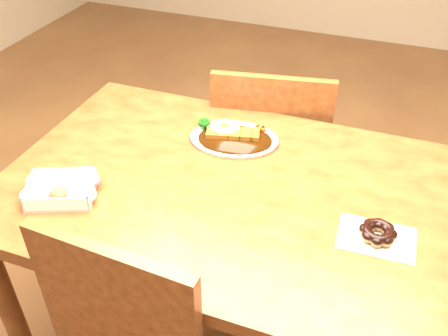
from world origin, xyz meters
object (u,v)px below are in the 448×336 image
(table, at_px, (228,213))
(chair_far, at_px, (271,156))
(katsu_curry_plate, at_px, (233,137))
(donut_box, at_px, (61,189))
(pon_de_ring, at_px, (378,233))

(table, bearing_deg, chair_far, 92.33)
(chair_far, relative_size, katsu_curry_plate, 3.04)
(table, bearing_deg, donut_box, -153.46)
(table, distance_m, chair_far, 0.56)
(chair_far, bearing_deg, donut_box, 53.36)
(table, bearing_deg, katsu_curry_plate, 106.16)
(katsu_curry_plate, bearing_deg, chair_far, 83.61)
(katsu_curry_plate, xyz_separation_m, pon_de_ring, (0.45, -0.27, 0.00))
(donut_box, bearing_deg, katsu_curry_plate, 50.64)
(katsu_curry_plate, bearing_deg, donut_box, -129.36)
(table, height_order, donut_box, donut_box)
(chair_far, height_order, katsu_curry_plate, chair_far)
(table, xyz_separation_m, pon_de_ring, (0.39, -0.07, 0.12))
(table, height_order, katsu_curry_plate, katsu_curry_plate)
(katsu_curry_plate, height_order, pon_de_ring, katsu_curry_plate)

